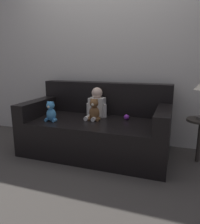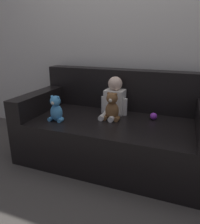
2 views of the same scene
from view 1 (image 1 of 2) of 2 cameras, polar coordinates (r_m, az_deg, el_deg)
The scene contains 7 objects.
ground_plane at distance 2.85m, azimuth -1.03°, elevation -10.35°, with size 12.00×12.00×0.00m, color #4C4742.
wall_back at distance 3.13m, azimuth 2.48°, elevation 16.13°, with size 8.00×0.05×2.60m.
couch at distance 2.80m, azimuth -0.65°, elevation -4.24°, with size 1.77×0.92×0.86m.
person_baby at distance 2.83m, azimuth -0.89°, elevation 1.86°, with size 0.27×0.36×0.38m.
teddy_bear_brown at distance 2.66m, azimuth -1.53°, elevation 0.47°, with size 0.16×0.12×0.27m.
plush_toy_side at distance 2.68m, azimuth -12.70°, elevation 0.02°, with size 0.14×0.11×0.24m.
toy_ball at distance 2.72m, azimuth 6.93°, elevation -1.33°, with size 0.07×0.07×0.07m.
Camera 1 is at (0.92, -2.45, 1.14)m, focal length 35.00 mm.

